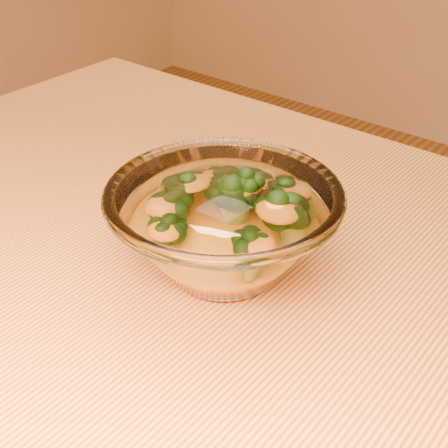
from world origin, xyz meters
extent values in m
cube|color=gold|center=(0.00, 0.00, 0.73)|extent=(1.20, 0.80, 0.04)
cylinder|color=brown|center=(-0.54, 0.34, 0.35)|extent=(0.06, 0.06, 0.71)
ellipsoid|color=white|center=(-0.09, 0.06, 0.76)|extent=(0.09, 0.09, 0.02)
torus|color=white|center=(-0.09, 0.06, 0.83)|extent=(0.20, 0.20, 0.01)
ellipsoid|color=orange|center=(-0.09, 0.06, 0.78)|extent=(0.12, 0.12, 0.03)
camera|label=1|loc=(0.19, -0.28, 1.09)|focal=50.00mm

